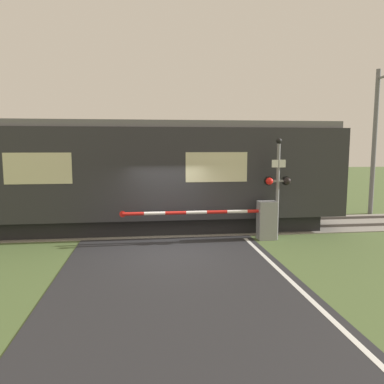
{
  "coord_description": "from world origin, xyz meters",
  "views": [
    {
      "loc": [
        -0.68,
        -11.05,
        3.16
      ],
      "look_at": [
        0.86,
        1.5,
        1.57
      ],
      "focal_mm": 35.0,
      "sensor_mm": 36.0,
      "label": 1
    }
  ],
  "objects": [
    {
      "name": "train",
      "position": [
        -4.13,
        3.01,
        2.04
      ],
      "size": [
        21.19,
        3.12,
        4.0
      ],
      "color": "black",
      "rests_on": "ground_plane"
    },
    {
      "name": "track_bed",
      "position": [
        0.0,
        3.01,
        0.02
      ],
      "size": [
        36.0,
        3.2,
        0.13
      ],
      "color": "gray",
      "rests_on": "ground_plane"
    },
    {
      "name": "catenary_pole",
      "position": [
        9.6,
        4.83,
        3.4
      ],
      "size": [
        0.2,
        1.9,
        6.49
      ],
      "color": "slate",
      "rests_on": "ground_plane"
    },
    {
      "name": "signal_post",
      "position": [
        3.63,
        0.79,
        1.92
      ],
      "size": [
        0.91,
        0.26,
        3.39
      ],
      "color": "gray",
      "rests_on": "ground_plane"
    },
    {
      "name": "crossing_barrier",
      "position": [
        2.97,
        0.9,
        0.7
      ],
      "size": [
        5.17,
        0.44,
        1.29
      ],
      "color": "gray",
      "rests_on": "ground_plane"
    },
    {
      "name": "ground_plane",
      "position": [
        0.0,
        0.0,
        0.0
      ],
      "size": [
        80.0,
        80.0,
        0.0
      ],
      "primitive_type": "plane",
      "color": "#4C6033"
    }
  ]
}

